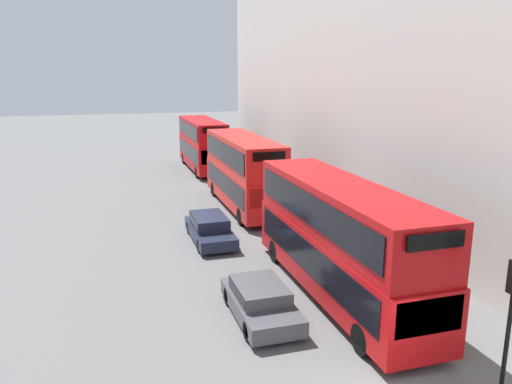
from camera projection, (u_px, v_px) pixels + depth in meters
name	position (u px, v px, depth m)	size (l,w,h in m)	color
bus_leading	(339.00, 235.00, 18.85)	(2.59, 11.29, 4.45)	#B20C0F
bus_second_in_queue	(243.00, 169.00, 31.42)	(2.59, 10.36, 4.54)	red
bus_third_in_queue	(202.00, 142.00, 44.00)	(2.59, 10.20, 4.43)	#B20C0F
car_dark_sedan	(260.00, 300.00, 17.50)	(1.89, 4.23, 1.24)	#47474C
car_hatchback	(210.00, 227.00, 25.54)	(1.84, 4.74, 1.34)	#1E2338
pedestrian	(284.00, 194.00, 32.03)	(0.36, 0.36, 1.80)	brown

